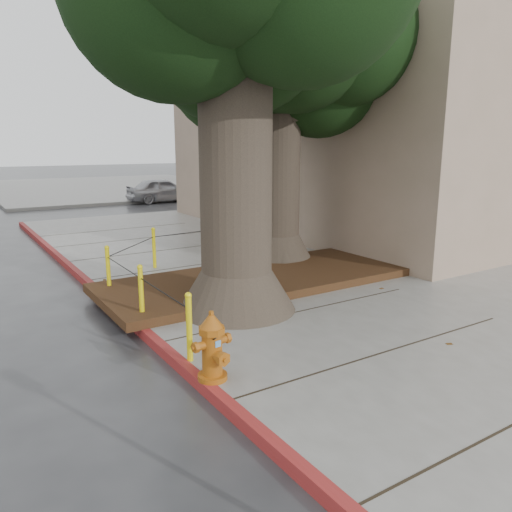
{
  "coord_description": "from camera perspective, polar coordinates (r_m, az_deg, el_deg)",
  "views": [
    {
      "loc": [
        -4.47,
        -4.45,
        2.96
      ],
      "look_at": [
        -0.03,
        2.5,
        1.1
      ],
      "focal_mm": 35.0,
      "sensor_mm": 36.0,
      "label": 1
    }
  ],
  "objects": [
    {
      "name": "fire_hydrant",
      "position": [
        6.12,
        -5.02,
        -10.29
      ],
      "size": [
        0.46,
        0.43,
        0.87
      ],
      "rotation": [
        0.0,
        0.0,
        0.13
      ],
      "color": "#B15A12",
      "rests_on": "sidewalk_main"
    },
    {
      "name": "car_red",
      "position": [
        27.98,
        5.17,
        7.98
      ],
      "size": [
        4.3,
        1.91,
        1.37
      ],
      "primitive_type": "imported",
      "rotation": [
        0.0,
        0.0,
        1.46
      ],
      "color": "maroon",
      "rests_on": "ground"
    },
    {
      "name": "sidewalk_main",
      "position": [
        12.9,
        23.22,
        -1.27
      ],
      "size": [
        16.0,
        26.0,
        0.15
      ],
      "primitive_type": "cube",
      "color": "slate",
      "rests_on": "ground"
    },
    {
      "name": "curb_red",
      "position": [
        7.92,
        -12.23,
        -8.94
      ],
      "size": [
        0.14,
        26.0,
        0.16
      ],
      "primitive_type": "cube",
      "color": "maroon",
      "rests_on": "ground"
    },
    {
      "name": "building_side_white",
      "position": [
        36.73,
        1.39,
        15.1
      ],
      "size": [
        10.0,
        10.0,
        9.0
      ],
      "primitive_type": "cube",
      "color": "silver",
      "rests_on": "ground"
    },
    {
      "name": "bollard_ring",
      "position": [
        9.81,
        -10.06,
        -1.03
      ],
      "size": [
        3.79,
        5.39,
        0.95
      ],
      "color": "yellow",
      "rests_on": "sidewalk_main"
    },
    {
      "name": "tree_far",
      "position": [
        12.26,
        3.69,
        22.35
      ],
      "size": [
        4.5,
        3.8,
        7.17
      ],
      "color": "#4C3F33",
      "rests_on": "sidewalk_main"
    },
    {
      "name": "sidewalk_far",
      "position": [
        36.13,
        -15.76,
        7.65
      ],
      "size": [
        16.0,
        20.0,
        0.15
      ],
      "primitive_type": "cube",
      "color": "slate",
      "rests_on": "ground"
    },
    {
      "name": "building_corner",
      "position": [
        19.53,
        16.35,
        18.21
      ],
      "size": [
        12.0,
        13.0,
        10.0
      ],
      "primitive_type": "cube",
      "color": "tan",
      "rests_on": "ground"
    },
    {
      "name": "car_silver",
      "position": [
        26.46,
        -10.62,
        7.41
      ],
      "size": [
        3.69,
        1.58,
        1.24
      ],
      "primitive_type": "imported",
      "rotation": [
        0.0,
        0.0,
        1.54
      ],
      "color": "#B0B0B5",
      "rests_on": "ground"
    },
    {
      "name": "building_side_grey",
      "position": [
        45.16,
        3.55,
        16.53
      ],
      "size": [
        12.0,
        14.0,
        12.0
      ],
      "primitive_type": "cube",
      "color": "slate",
      "rests_on": "ground"
    },
    {
      "name": "ground",
      "position": [
        6.97,
        11.65,
        -12.69
      ],
      "size": [
        140.0,
        140.0,
        0.0
      ],
      "primitive_type": "plane",
      "color": "#28282B",
      "rests_on": "ground"
    },
    {
      "name": "planter_bed",
      "position": [
        10.3,
        0.18,
        -2.66
      ],
      "size": [
        6.4,
        2.6,
        0.16
      ],
      "primitive_type": "cube",
      "color": "black",
      "rests_on": "sidewalk_main"
    }
  ]
}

